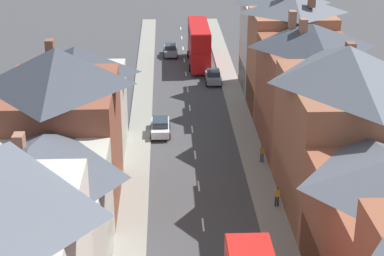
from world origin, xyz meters
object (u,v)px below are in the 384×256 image
Objects in this scene: double_decker_bus_lead at (199,44)px; pedestrian_mid_right at (277,195)px; pedestrian_far_left at (262,152)px; car_near_blue at (170,50)px; car_parked_left_a at (160,126)px; car_parked_right_a at (213,77)px.

pedestrian_mid_right is at bearing -84.07° from double_decker_bus_lead.
car_near_blue is at bearing 102.33° from pedestrian_far_left.
car_parked_left_a is 11.13m from pedestrian_far_left.
pedestrian_far_left reaches higher than car_parked_left_a.
car_near_blue is 13.00m from car_parked_right_a.
double_decker_bus_lead is at bearing 95.93° from pedestrian_mid_right.
car_near_blue reaches higher than car_parked_left_a.
car_near_blue is 2.53× the size of pedestrian_far_left.
car_parked_left_a is (-4.89, -22.92, -2.00)m from double_decker_bus_lead.
pedestrian_mid_right is (8.79, -14.63, 0.22)m from car_parked_left_a.
car_near_blue is 35.04m from pedestrian_far_left.
car_parked_left_a is 2.57× the size of pedestrian_far_left.
double_decker_bus_lead is 37.79m from pedestrian_mid_right.
car_parked_right_a is (6.20, 15.35, 0.01)m from car_parked_left_a.
pedestrian_mid_right is (3.90, -37.55, -1.78)m from double_decker_bus_lead.
double_decker_bus_lead is 6.71× the size of pedestrian_far_left.
car_near_blue is 0.98× the size of car_parked_left_a.
car_parked_right_a is at bearing 96.64° from pedestrian_far_left.
pedestrian_mid_right reaches higher than car_parked_left_a.
double_decker_bus_lead reaches higher than car_near_blue.
pedestrian_far_left is (2.58, -22.18, 0.21)m from car_parked_right_a.
double_decker_bus_lead is at bearing 97.45° from pedestrian_far_left.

